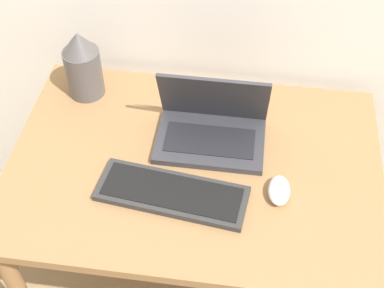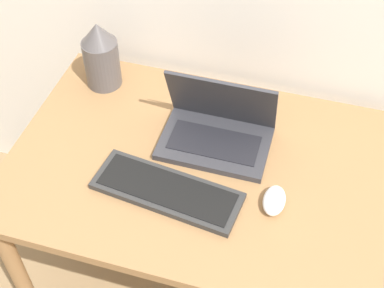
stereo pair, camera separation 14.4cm
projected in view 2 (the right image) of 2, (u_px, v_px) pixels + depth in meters
desk at (195, 184)px, 1.60m from camera, size 1.07×0.74×0.74m
laptop at (217, 128)px, 1.55m from camera, size 0.32×0.22×0.22m
keyboard at (167, 191)px, 1.45m from camera, size 0.42×0.19×0.02m
mouse at (274, 200)px, 1.41m from camera, size 0.06×0.10×0.04m
vase at (101, 55)px, 1.68m from camera, size 0.11×0.11×0.23m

